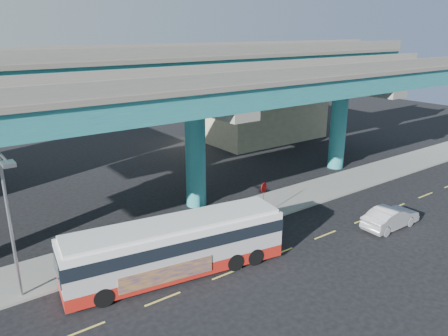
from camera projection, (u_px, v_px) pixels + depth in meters
ground at (277, 251)px, 26.45m from camera, size 120.00×120.00×0.00m
sidewalk at (224, 219)px, 30.65m from camera, size 70.00×4.00×0.15m
lane_markings at (281, 253)px, 26.22m from camera, size 58.00×0.12×0.01m
viaduct at (193, 84)px, 30.65m from camera, size 52.00×12.40×11.70m
building_beige at (258, 109)px, 53.17m from camera, size 14.00×10.23×7.00m
transit_bus at (176, 245)px, 23.48m from camera, size 12.36×4.44×3.11m
sedan at (391, 217)px, 29.31m from camera, size 1.69×4.55×1.48m
street_lamp at (9, 207)px, 19.86m from camera, size 0.50×2.49×7.63m
stop_sign at (264, 192)px, 30.48m from camera, size 0.73×0.26×2.52m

